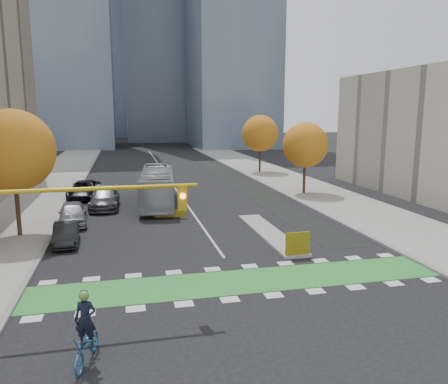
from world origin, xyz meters
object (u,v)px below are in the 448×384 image
tree_east_far (260,133)px  parked_car_c (105,198)px  parked_car_b (66,234)px  hazard_board (298,244)px  cyclist (87,339)px  traffic_signal_west (53,218)px  bus (157,186)px  tree_west (13,151)px  tree_east_near (305,145)px  parked_car_d (84,190)px  parked_car_a (73,213)px

tree_east_far → parked_car_c: size_ratio=1.34×
parked_car_b → parked_car_c: parked_car_c is taller
hazard_board → parked_car_b: hazard_board is taller
tree_east_far → cyclist: bearing=-114.4°
parked_car_c → traffic_signal_west: bearing=-90.5°
cyclist → parked_car_c: bearing=105.3°
cyclist → parked_car_c: cyclist is taller
cyclist → bus: bearing=94.9°
traffic_signal_west → parked_car_c: bearing=87.3°
tree_west → parked_car_b: (3.12, -2.28, -4.95)m
tree_east_far → traffic_signal_west: (-20.43, -38.51, -1.21)m
parked_car_b → hazard_board: bearing=-26.5°
tree_east_near → parked_car_c: 19.51m
tree_east_far → parked_car_d: 25.60m
parked_car_b → parked_car_a: bearing=88.1°
bus → parked_car_a: bus is taller
bus → tree_east_near: bearing=12.1°
parked_car_b → parked_car_c: bearing=76.0°
tree_east_far → parked_car_d: tree_east_far is taller
parked_car_c → parked_car_d: bearing=114.4°
bus → parked_car_b: bearing=-115.8°
tree_east_far → traffic_signal_west: tree_east_far is taller
parked_car_c → parked_car_d: (-2.04, 5.00, -0.02)m
tree_east_far → traffic_signal_west: bearing=-117.9°
parked_car_a → parked_car_d: bearing=85.1°
tree_east_near → bus: 14.95m
tree_west → traffic_signal_west: (4.07, -12.51, -1.58)m
tree_west → tree_east_far: size_ratio=1.08×
tree_west → parked_car_d: size_ratio=1.41×
hazard_board → traffic_signal_west: (-11.93, -4.71, 3.23)m
tree_west → parked_car_c: 10.46m
tree_east_near → parked_car_a: (-21.00, -7.28, -4.05)m
tree_west → parked_car_a: (3.00, 2.72, -4.80)m
bus → parked_car_a: (-6.51, -5.56, -0.80)m
cyclist → traffic_signal_west: bearing=124.8°
tree_east_far → parked_car_c: bearing=-136.9°
tree_east_near → tree_east_far: 16.01m
tree_east_near → parked_car_a: bearing=-160.9°
parked_car_a → parked_car_c: size_ratio=0.83×
cyclist → parked_car_d: (-2.38, 28.88, -0.01)m
parked_car_c → parked_car_d: 5.40m
tree_east_near → cyclist: (-18.62, -26.06, -4.04)m
parked_car_a → parked_car_c: parked_car_c is taller
tree_east_far → tree_west: bearing=-133.3°
bus → parked_car_c: (-4.47, -0.46, -0.79)m
cyclist → bus: (4.13, 24.35, 0.79)m
tree_west → tree_east_far: tree_west is taller
tree_east_near → traffic_signal_west: size_ratio=0.83×
cyclist → parked_car_b: size_ratio=0.61×
parked_car_a → traffic_signal_west: bearing=-90.9°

